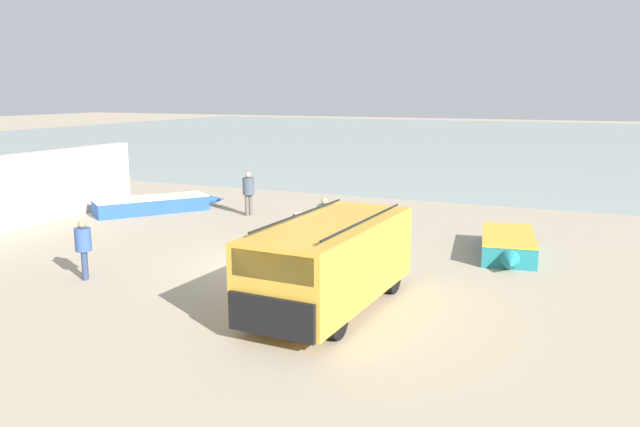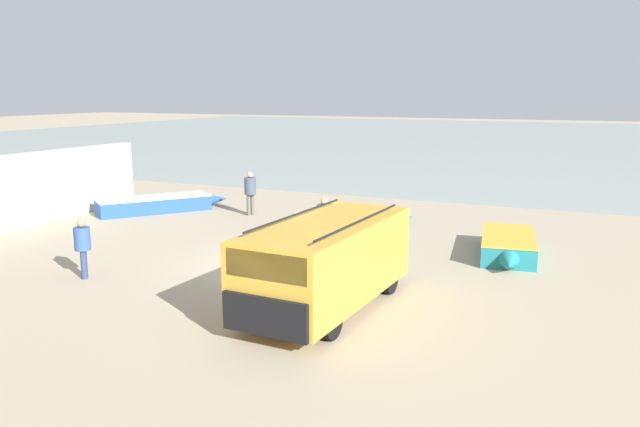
{
  "view_description": "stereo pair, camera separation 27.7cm",
  "coord_description": "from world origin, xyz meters",
  "px_view_note": "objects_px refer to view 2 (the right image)",
  "views": [
    {
      "loc": [
        7.9,
        -15.4,
        4.9
      ],
      "look_at": [
        0.02,
        2.78,
        1.0
      ],
      "focal_mm": 35.0,
      "sensor_mm": 36.0,
      "label": 1
    },
    {
      "loc": [
        8.15,
        -15.29,
        4.9
      ],
      "look_at": [
        0.02,
        2.78,
        1.0
      ],
      "focal_mm": 35.0,
      "sensor_mm": 36.0,
      "label": 2
    }
  ],
  "objects_px": {
    "fishing_rowboat_0": "(508,246)",
    "fishing_rowboat_2": "(351,221)",
    "parked_van": "(327,261)",
    "fisherman_2": "(82,243)",
    "fishing_rowboat_1": "(158,204)",
    "fisherman_0": "(250,189)",
    "fisherman_1": "(324,219)"
  },
  "relations": [
    {
      "from": "fishing_rowboat_0",
      "to": "fishing_rowboat_2",
      "type": "distance_m",
      "value": 5.97
    },
    {
      "from": "parked_van",
      "to": "fishing_rowboat_0",
      "type": "relative_size",
      "value": 1.29
    },
    {
      "from": "fishing_rowboat_0",
      "to": "fisherman_2",
      "type": "height_order",
      "value": "fisherman_2"
    },
    {
      "from": "parked_van",
      "to": "fishing_rowboat_1",
      "type": "bearing_deg",
      "value": -122.56
    },
    {
      "from": "parked_van",
      "to": "fishing_rowboat_2",
      "type": "xyz_separation_m",
      "value": [
        -2.56,
        8.09,
        -0.82
      ]
    },
    {
      "from": "fishing_rowboat_1",
      "to": "parked_van",
      "type": "bearing_deg",
      "value": -88.68
    },
    {
      "from": "fishing_rowboat_2",
      "to": "fisherman_2",
      "type": "height_order",
      "value": "fisherman_2"
    },
    {
      "from": "fisherman_0",
      "to": "fisherman_1",
      "type": "relative_size",
      "value": 1.03
    },
    {
      "from": "parked_van",
      "to": "fisherman_1",
      "type": "distance_m",
      "value": 5.17
    },
    {
      "from": "fishing_rowboat_2",
      "to": "fisherman_2",
      "type": "relative_size",
      "value": 2.47
    },
    {
      "from": "fishing_rowboat_0",
      "to": "fishing_rowboat_2",
      "type": "height_order",
      "value": "fishing_rowboat_0"
    },
    {
      "from": "parked_van",
      "to": "fishing_rowboat_2",
      "type": "height_order",
      "value": "parked_van"
    },
    {
      "from": "fisherman_2",
      "to": "fisherman_1",
      "type": "bearing_deg",
      "value": -169.22
    },
    {
      "from": "fishing_rowboat_1",
      "to": "fisherman_1",
      "type": "xyz_separation_m",
      "value": [
        8.9,
        -3.17,
        0.7
      ]
    },
    {
      "from": "parked_van",
      "to": "fishing_rowboat_2",
      "type": "bearing_deg",
      "value": -159.48
    },
    {
      "from": "fishing_rowboat_1",
      "to": "fisherman_0",
      "type": "height_order",
      "value": "fisherman_0"
    },
    {
      "from": "fishing_rowboat_0",
      "to": "fisherman_0",
      "type": "height_order",
      "value": "fisherman_0"
    },
    {
      "from": "fishing_rowboat_2",
      "to": "fishing_rowboat_0",
      "type": "bearing_deg",
      "value": -59.43
    },
    {
      "from": "fisherman_1",
      "to": "fishing_rowboat_0",
      "type": "bearing_deg",
      "value": 66.38
    },
    {
      "from": "fishing_rowboat_1",
      "to": "fishing_rowboat_2",
      "type": "height_order",
      "value": "fishing_rowboat_1"
    },
    {
      "from": "fisherman_0",
      "to": "fisherman_2",
      "type": "relative_size",
      "value": 1.1
    },
    {
      "from": "fishing_rowboat_1",
      "to": "fisherman_0",
      "type": "bearing_deg",
      "value": -40.4
    },
    {
      "from": "fishing_rowboat_2",
      "to": "parked_van",
      "type": "bearing_deg",
      "value": -115.34
    },
    {
      "from": "parked_van",
      "to": "fisherman_0",
      "type": "relative_size",
      "value": 3.12
    },
    {
      "from": "fishing_rowboat_2",
      "to": "fisherman_0",
      "type": "xyz_separation_m",
      "value": [
        -4.6,
        0.67,
        0.75
      ]
    },
    {
      "from": "fishing_rowboat_1",
      "to": "fisherman_0",
      "type": "distance_m",
      "value": 4.05
    },
    {
      "from": "fishing_rowboat_2",
      "to": "fisherman_1",
      "type": "relative_size",
      "value": 2.31
    },
    {
      "from": "parked_van",
      "to": "fishing_rowboat_0",
      "type": "xyz_separation_m",
      "value": [
        3.16,
        6.39,
        -0.8
      ]
    },
    {
      "from": "fisherman_0",
      "to": "fisherman_2",
      "type": "height_order",
      "value": "fisherman_0"
    },
    {
      "from": "parked_van",
      "to": "fisherman_1",
      "type": "relative_size",
      "value": 3.21
    },
    {
      "from": "fishing_rowboat_0",
      "to": "fishing_rowboat_2",
      "type": "bearing_deg",
      "value": -114.97
    },
    {
      "from": "fishing_rowboat_0",
      "to": "fisherman_2",
      "type": "distance_m",
      "value": 12.15
    }
  ]
}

